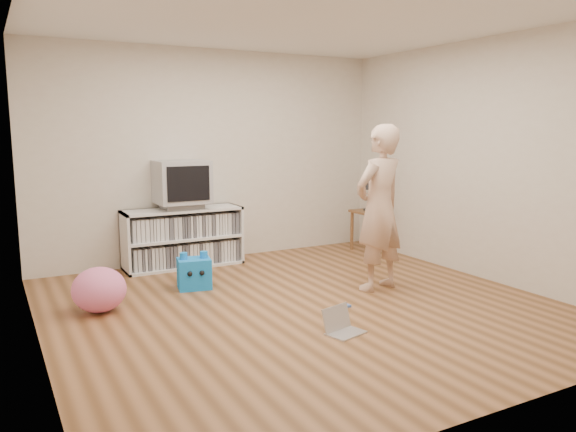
# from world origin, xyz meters

# --- Properties ---
(ground) EXTENTS (4.50, 4.50, 0.00)m
(ground) POSITION_xyz_m (0.00, 0.00, 0.00)
(ground) COLOR brown
(ground) RESTS_ON ground
(walls) EXTENTS (4.52, 4.52, 2.60)m
(walls) POSITION_xyz_m (0.00, 0.00, 1.30)
(walls) COLOR beige
(walls) RESTS_ON ground
(ceiling) EXTENTS (4.50, 4.50, 0.01)m
(ceiling) POSITION_xyz_m (0.00, 0.00, 2.60)
(ceiling) COLOR white
(ceiling) RESTS_ON walls
(media_unit) EXTENTS (1.40, 0.45, 0.70)m
(media_unit) POSITION_xyz_m (-0.49, 2.04, 0.35)
(media_unit) COLOR white
(media_unit) RESTS_ON ground
(dvd_deck) EXTENTS (0.45, 0.35, 0.07)m
(dvd_deck) POSITION_xyz_m (-0.49, 2.02, 0.73)
(dvd_deck) COLOR gray
(dvd_deck) RESTS_ON media_unit
(crt_tv) EXTENTS (0.60, 0.53, 0.50)m
(crt_tv) POSITION_xyz_m (-0.49, 2.02, 1.02)
(crt_tv) COLOR #A3A3A8
(crt_tv) RESTS_ON dvd_deck
(side_table) EXTENTS (0.42, 0.42, 0.55)m
(side_table) POSITION_xyz_m (1.99, 1.65, 0.42)
(side_table) COLOR brown
(side_table) RESTS_ON ground
(table_lamp) EXTENTS (0.34, 0.34, 0.52)m
(table_lamp) POSITION_xyz_m (1.99, 1.65, 0.94)
(table_lamp) COLOR #333333
(table_lamp) RESTS_ON side_table
(person) EXTENTS (0.69, 0.53, 1.69)m
(person) POSITION_xyz_m (0.96, 0.13, 0.84)
(person) COLOR #D8AE93
(person) RESTS_ON ground
(laptop) EXTENTS (0.35, 0.31, 0.21)m
(laptop) POSITION_xyz_m (-0.07, -0.74, 0.06)
(laptop) COLOR silver
(laptop) RESTS_ON ground
(playing_cards) EXTENTS (0.07, 0.09, 0.02)m
(playing_cards) POSITION_xyz_m (0.35, -0.20, 0.01)
(playing_cards) COLOR #496EC3
(playing_cards) RESTS_ON ground
(plush_blue) EXTENTS (0.38, 0.33, 0.38)m
(plush_blue) POSITION_xyz_m (-0.69, 1.05, 0.16)
(plush_blue) COLOR #0E80F2
(plush_blue) RESTS_ON ground
(plush_pink) EXTENTS (0.62, 0.62, 0.41)m
(plush_pink) POSITION_xyz_m (-1.70, 0.75, 0.20)
(plush_pink) COLOR pink
(plush_pink) RESTS_ON ground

